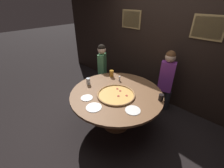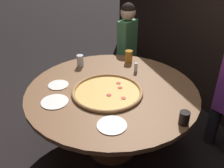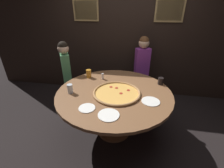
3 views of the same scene
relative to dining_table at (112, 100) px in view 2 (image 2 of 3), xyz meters
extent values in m
plane|color=black|center=(0.00, 0.00, -0.61)|extent=(24.00, 24.00, 0.00)
cylinder|color=brown|center=(0.00, 0.00, 0.11)|extent=(1.61, 1.61, 0.04)
cylinder|color=brown|center=(0.00, 0.00, -0.26)|extent=(0.16, 0.16, 0.70)
cylinder|color=brown|center=(0.00, 0.00, -0.59)|extent=(0.52, 0.52, 0.04)
cylinder|color=#E5A84C|center=(0.05, -0.06, 0.13)|extent=(0.61, 0.61, 0.01)
torus|color=#B27F4C|center=(0.05, -0.06, 0.14)|extent=(0.65, 0.65, 0.03)
cylinder|color=#A8281E|center=(0.03, 0.07, 0.14)|extent=(0.04, 0.04, 0.00)
cylinder|color=#A8281E|center=(0.20, 0.03, 0.14)|extent=(0.04, 0.04, 0.00)
cylinder|color=#A8281E|center=(-0.06, 0.09, 0.14)|extent=(0.04, 0.04, 0.00)
cylinder|color=#A8281E|center=(0.11, -0.07, 0.14)|extent=(0.04, 0.04, 0.00)
cylinder|color=#BC7A23|center=(-0.49, 0.39, 0.20)|extent=(0.08, 0.08, 0.14)
cylinder|color=silver|center=(-0.58, -0.15, 0.19)|extent=(0.07, 0.07, 0.13)
cylinder|color=black|center=(0.66, 0.33, 0.18)|extent=(0.08, 0.08, 0.11)
cylinder|color=white|center=(0.49, -0.19, 0.13)|extent=(0.23, 0.23, 0.01)
cylinder|color=white|center=(0.03, -0.54, 0.13)|extent=(0.24, 0.24, 0.01)
cylinder|color=white|center=(-0.25, -0.46, 0.13)|extent=(0.20, 0.20, 0.01)
cylinder|color=silver|center=(-0.25, 0.36, 0.17)|extent=(0.04, 0.04, 0.08)
cylinder|color=#B7B7BC|center=(-0.25, 0.36, 0.22)|extent=(0.04, 0.04, 0.01)
cylinder|color=#232328|center=(0.29, 1.05, -0.38)|extent=(0.16, 0.16, 0.46)
cylinder|color=#232328|center=(-0.94, 0.50, -0.39)|extent=(0.16, 0.16, 0.44)
cylinder|color=#232328|center=(-1.05, 0.67, -0.39)|extent=(0.16, 0.16, 0.44)
cube|color=#4C8C59|center=(-0.99, 0.59, 0.14)|extent=(0.26, 0.30, 0.62)
sphere|color=beige|center=(-0.99, 0.59, 0.55)|extent=(0.19, 0.19, 0.19)
sphere|color=black|center=(-0.99, 0.59, 0.58)|extent=(0.18, 0.18, 0.18)
camera|label=1|loc=(1.46, -1.64, 1.57)|focal=24.00mm
camera|label=2|loc=(1.87, -0.70, 1.35)|focal=40.00mm
camera|label=3|loc=(0.29, -1.82, 1.17)|focal=24.00mm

